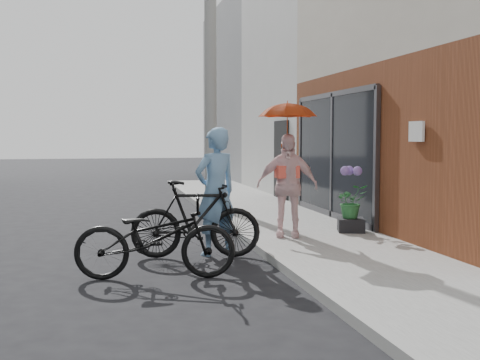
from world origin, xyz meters
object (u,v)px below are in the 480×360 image
object	(u,v)px
officer	(216,192)
planter	(351,225)
bike_right	(196,219)
utility_pole	(210,60)
bike_left	(155,237)
kimono_woman	(287,185)

from	to	relation	value
officer	planter	world-z (taller)	officer
bike_right	planter	bearing A→B (deg)	-61.38
utility_pole	bike_left	xyz separation A→B (m)	(-1.83, -6.53, -2.98)
officer	planter	bearing A→B (deg)	175.68
bike_left	planter	size ratio (longest dim) A/B	4.49
bike_left	planter	world-z (taller)	bike_left
officer	planter	distance (m)	2.75
planter	officer	bearing A→B (deg)	-160.64
bike_left	kimono_woman	size ratio (longest dim) A/B	1.17
utility_pole	officer	world-z (taller)	utility_pole
utility_pole	bike_left	bearing A→B (deg)	-105.65
bike_right	planter	distance (m)	3.03
utility_pole	bike_left	distance (m)	7.41
bike_left	bike_right	distance (m)	1.34
officer	bike_right	bearing A→B (deg)	0.33
utility_pole	bike_right	distance (m)	6.23
bike_right	kimono_woman	xyz separation A→B (m)	(1.61, 0.78, 0.40)
utility_pole	kimono_woman	bearing A→B (deg)	-84.40
utility_pole	planter	xyz separation A→B (m)	(1.67, -4.35, -3.27)
utility_pole	planter	bearing A→B (deg)	-68.97
utility_pole	bike_right	xyz separation A→B (m)	(-1.16, -5.37, -2.94)
officer	bike_right	world-z (taller)	officer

